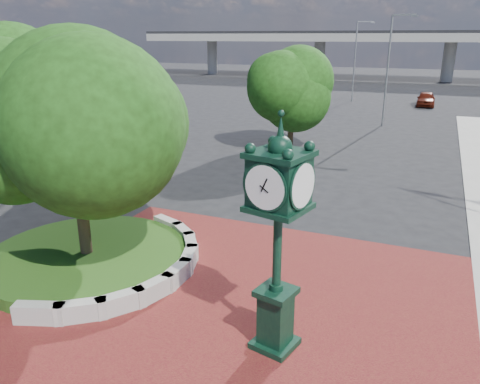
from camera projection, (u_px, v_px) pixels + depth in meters
The scene contains 12 objects.
ground at pixel (235, 297), 12.68m from camera, with size 200.00×200.00×0.00m, color black.
plaza at pixel (220, 315), 11.80m from camera, with size 12.00×12.00×0.04m, color maroon.
planter_wall at pixel (150, 269), 13.60m from camera, with size 2.96×6.77×0.54m.
grass_bed at pixel (87, 258), 14.47m from camera, with size 6.10×6.10×0.40m, color #204513.
overpass at pixel (415, 37), 71.84m from camera, with size 90.00×12.00×7.50m.
tree_planter at pixel (75, 146), 13.35m from camera, with size 5.20×5.20×6.33m.
tree_northwest at pixel (9, 98), 20.54m from camera, with size 5.60×5.60×6.93m.
tree_street at pixel (292, 95), 28.86m from camera, with size 4.40×4.40×5.45m.
post_clock at pixel (278, 229), 9.71m from camera, with size 1.28×1.28×5.29m.
parked_car at pixel (426, 99), 46.96m from camera, with size 1.69×4.20×1.43m, color #52170B.
street_lamp_near at pixel (391, 62), 35.37m from camera, with size 1.85×0.27×8.25m.
street_lamp_far at pixel (357, 55), 49.14m from camera, with size 1.74×0.86×8.18m.
Camera 1 is at (4.45, -10.20, 6.72)m, focal length 35.00 mm.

